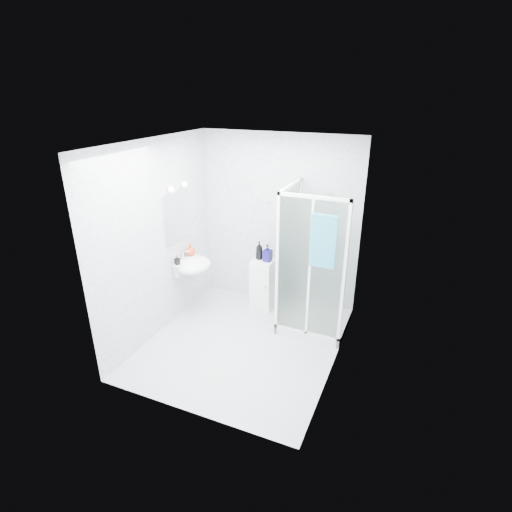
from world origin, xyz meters
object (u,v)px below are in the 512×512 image
at_px(shower_enclosure, 309,299).
at_px(soap_dispenser_black, 177,260).
at_px(storage_cabinet, 263,284).
at_px(soap_dispenser_orange, 191,250).
at_px(shampoo_bottle_a, 259,250).
at_px(hand_towel, 323,240).
at_px(wall_basin, 193,265).
at_px(shampoo_bottle_b, 268,253).

bearing_deg(shower_enclosure, soap_dispenser_black, -164.12).
bearing_deg(storage_cabinet, soap_dispenser_orange, -154.98).
bearing_deg(soap_dispenser_orange, shampoo_bottle_a, 26.80).
xyz_separation_m(hand_towel, soap_dispenser_orange, (-2.01, 0.25, -0.54)).
relative_size(wall_basin, shampoo_bottle_b, 2.18).
xyz_separation_m(shampoo_bottle_b, soap_dispenser_black, (-1.04, -0.79, 0.02)).
bearing_deg(shower_enclosure, hand_towel, -59.33).
bearing_deg(shower_enclosure, storage_cabinet, 160.58).
xyz_separation_m(wall_basin, shampoo_bottle_a, (0.78, 0.62, 0.12)).
bearing_deg(soap_dispenser_orange, hand_towel, -6.96).
bearing_deg(soap_dispenser_black, shower_enclosure, 15.88).
xyz_separation_m(shower_enclosure, shampoo_bottle_b, (-0.73, 0.28, 0.46)).
relative_size(shower_enclosure, storage_cabinet, 2.56).
xyz_separation_m(hand_towel, shampoo_bottle_a, (-1.11, 0.70, -0.57)).
bearing_deg(hand_towel, shampoo_bottle_a, 147.80).
relative_size(storage_cabinet, soap_dispenser_orange, 4.34).
height_order(wall_basin, shampoo_bottle_b, shampoo_bottle_b).
relative_size(shampoo_bottle_a, shampoo_bottle_b, 1.09).
distance_m(shower_enclosure, shampoo_bottle_b, 0.91).
distance_m(shower_enclosure, hand_towel, 1.14).
height_order(wall_basin, hand_towel, hand_towel).
distance_m(shower_enclosure, soap_dispenser_black, 1.91).
relative_size(hand_towel, soap_dispenser_black, 4.94).
distance_m(shampoo_bottle_b, soap_dispenser_black, 1.31).
relative_size(shower_enclosure, wall_basin, 3.57).
bearing_deg(shower_enclosure, shampoo_bottle_a, 161.09).
bearing_deg(wall_basin, shower_enclosure, 10.81).
relative_size(storage_cabinet, shampoo_bottle_b, 3.04).
height_order(hand_towel, soap_dispenser_orange, hand_towel).
bearing_deg(shampoo_bottle_b, wall_basin, -147.07).
bearing_deg(shampoo_bottle_a, storage_cabinet, -12.84).
distance_m(shampoo_bottle_a, shampoo_bottle_b, 0.14).
bearing_deg(soap_dispenser_black, shampoo_bottle_b, 36.97).
distance_m(hand_towel, shampoo_bottle_a, 1.43).
bearing_deg(soap_dispenser_black, wall_basin, 56.86).
relative_size(wall_basin, soap_dispenser_orange, 3.11).
bearing_deg(storage_cabinet, shampoo_bottle_a, 167.86).
distance_m(soap_dispenser_orange, soap_dispenser_black, 0.35).
distance_m(storage_cabinet, hand_towel, 1.66).
bearing_deg(hand_towel, shower_enclosure, 120.67).
relative_size(wall_basin, hand_towel, 0.84).
xyz_separation_m(wall_basin, hand_towel, (1.89, -0.09, 0.70)).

